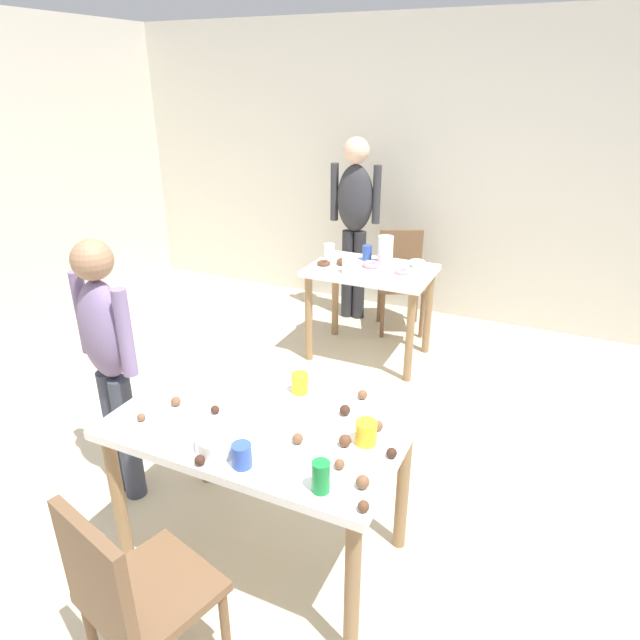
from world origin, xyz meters
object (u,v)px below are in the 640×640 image
Objects in this scene: dining_table_far at (370,284)px; dining_table_near at (261,440)px; pitcher_far at (385,250)px; chair_near_table at (131,593)px; person_adult_far at (355,213)px; person_girl_near at (108,353)px; chair_far_table at (401,274)px; mixing_bowl at (220,441)px; soda_can at (321,477)px.

dining_table_near is at bearing -82.67° from dining_table_far.
dining_table_far is 4.23× the size of pitcher_far.
person_adult_far reaches higher than chair_near_table.
dining_table_far is 1.08× the size of chair_near_table.
person_adult_far is (0.21, 2.77, 0.15)m from person_girl_near.
chair_near_table is 3.93× the size of pitcher_far.
dining_table_far is at bearing 97.33° from dining_table_near.
pitcher_far is (0.02, -0.53, 0.36)m from chair_far_table.
mixing_bowl is at bearing -84.49° from dining_table_far.
dining_table_far is 0.66× the size of person_girl_near.
soda_can is at bearing -34.08° from dining_table_near.
chair_far_table is at bearing 101.90° from soda_can.
chair_near_table is 0.60m from mixing_bowl.
chair_near_table is (-0.07, -0.75, -0.15)m from dining_table_near.
dining_table_near is at bearing -4.57° from person_girl_near.
dining_table_near is 6.33× the size of mixing_bowl.
chair_near_table is 3.68m from person_adult_far.
chair_near_table and chair_far_table have the same top height.
dining_table_near is 0.53m from soda_can.
dining_table_near is 1.33× the size of dining_table_far.
chair_near_table is at bearing -44.79° from person_girl_near.
pitcher_far is at bearing 95.39° from dining_table_near.
dining_table_far is 0.90m from person_adult_far.
soda_can is at bearing -76.11° from pitcher_far.
person_adult_far is at bearing 120.87° from dining_table_far.
chair_near_table is (0.20, -2.90, -0.12)m from dining_table_far.
person_girl_near is at bearing 164.91° from soda_can.
dining_table_near is 0.87× the size of person_girl_near.
dining_table_near is at bearing -85.28° from chair_far_table.
mixing_bowl is (0.23, -2.37, 0.16)m from dining_table_far.
chair_far_table reaches higher than dining_table_far.
person_girl_near is at bearing 161.04° from mixing_bowl.
soda_can is (0.50, 0.47, 0.31)m from chair_near_table.
dining_table_near is 1.43× the size of chair_near_table.
chair_far_table is 0.64m from pitcher_far.
mixing_bowl is at bearing -86.16° from pitcher_far.
chair_far_table is 4.41× the size of mixing_bowl.
chair_near_table reaches higher than dining_table_near.
dining_table_far is at bearing -59.13° from person_adult_far.
soda_can is (0.70, -2.43, 0.19)m from dining_table_far.
dining_table_far is 7.69× the size of soda_can.
mixing_bowl is (-0.05, -0.22, 0.13)m from dining_table_near.
chair_far_table is 3.06m from mixing_bowl.
chair_far_table is 2.85m from person_girl_near.
mixing_bowl is at bearing 87.04° from chair_near_table.
chair_near_table is 4.41× the size of mixing_bowl.
pitcher_far reaches higher than soda_can.
soda_can is (0.42, -0.28, 0.16)m from dining_table_near.
person_girl_near is 2.78m from person_adult_far.
dining_table_far is at bearing 93.98° from chair_near_table.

